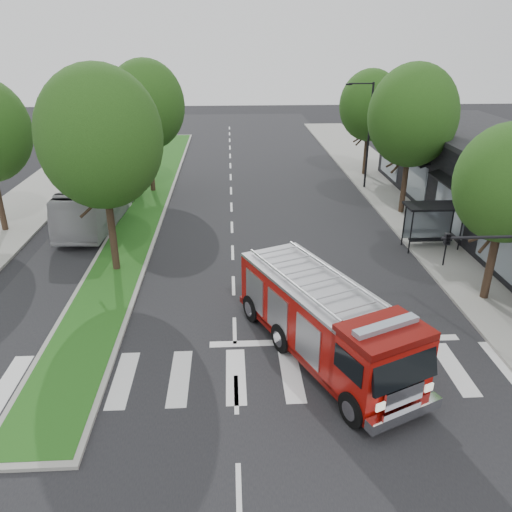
% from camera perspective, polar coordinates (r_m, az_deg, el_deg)
% --- Properties ---
extents(ground, '(140.00, 140.00, 0.00)m').
position_cam_1_polar(ground, '(20.88, -2.46, -8.49)').
color(ground, black).
rests_on(ground, ground).
extents(sidewalk_right, '(5.00, 80.00, 0.15)m').
position_cam_1_polar(sidewalk_right, '(32.30, 20.05, 2.39)').
color(sidewalk_right, gray).
rests_on(sidewalk_right, ground).
extents(median, '(3.00, 50.00, 0.15)m').
position_cam_1_polar(median, '(37.77, -12.05, 6.41)').
color(median, gray).
rests_on(median, ground).
extents(bus_shelter, '(3.20, 1.60, 2.61)m').
position_cam_1_polar(bus_shelter, '(29.56, 19.56, 4.57)').
color(bus_shelter, black).
rests_on(bus_shelter, ground).
extents(tree_right_near, '(4.40, 4.40, 8.05)m').
position_cam_1_polar(tree_right_near, '(23.45, 26.82, 7.38)').
color(tree_right_near, black).
rests_on(tree_right_near, ground).
extents(tree_right_mid, '(5.60, 5.60, 9.72)m').
position_cam_1_polar(tree_right_mid, '(33.96, 17.48, 15.03)').
color(tree_right_mid, black).
rests_on(tree_right_mid, ground).
extents(tree_right_far, '(5.00, 5.00, 8.73)m').
position_cam_1_polar(tree_right_far, '(43.50, 12.91, 16.43)').
color(tree_right_far, black).
rests_on(tree_right_far, ground).
extents(tree_median_near, '(5.80, 5.80, 10.16)m').
position_cam_1_polar(tree_median_near, '(24.72, -17.36, 12.75)').
color(tree_median_near, black).
rests_on(tree_median_near, ground).
extents(tree_median_far, '(5.60, 5.60, 9.72)m').
position_cam_1_polar(tree_median_far, '(38.35, -12.47, 16.48)').
color(tree_median_far, black).
rests_on(tree_median_far, ground).
extents(streetlight_right_far, '(2.11, 0.20, 8.00)m').
position_cam_1_polar(streetlight_right_far, '(39.58, 12.59, 13.74)').
color(streetlight_right_far, black).
rests_on(streetlight_right_far, ground).
extents(fire_engine, '(6.18, 9.44, 3.16)m').
position_cam_1_polar(fire_engine, '(18.79, 7.76, -7.30)').
color(fire_engine, '#5D0805').
rests_on(fire_engine, ground).
extents(city_bus, '(3.27, 11.43, 3.15)m').
position_cam_1_polar(city_bus, '(34.24, -17.32, 6.63)').
color(city_bus, '#ACACB1').
rests_on(city_bus, ground).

